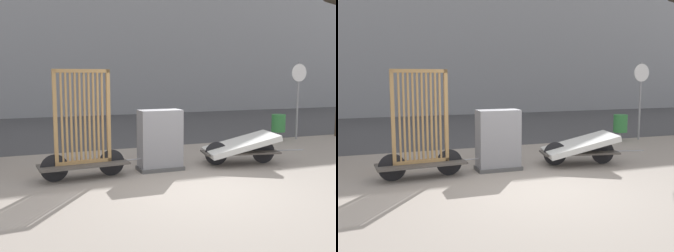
% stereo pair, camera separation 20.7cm
% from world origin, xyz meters
% --- Properties ---
extents(ground_plane, '(60.00, 60.00, 0.00)m').
position_xyz_m(ground_plane, '(0.00, 0.00, 0.00)').
color(ground_plane, gray).
extents(road_strip, '(56.00, 9.59, 0.01)m').
position_xyz_m(road_strip, '(0.00, 9.25, 0.00)').
color(road_strip, '#424244').
rests_on(road_strip, ground_plane).
extents(building_facade, '(48.00, 4.00, 11.87)m').
position_xyz_m(building_facade, '(0.00, 16.04, 5.93)').
color(building_facade, gray).
rests_on(building_facade, ground_plane).
extents(bike_cart_with_bedframe, '(2.48, 0.76, 2.17)m').
position_xyz_m(bike_cart_with_bedframe, '(-1.79, 1.58, 0.74)').
color(bike_cart_with_bedframe, '#4C4742').
rests_on(bike_cart_with_bedframe, ground_plane).
extents(bike_cart_with_mattress, '(2.47, 1.33, 0.73)m').
position_xyz_m(bike_cart_with_mattress, '(1.80, 1.58, 0.42)').
color(bike_cart_with_mattress, '#4C4742').
rests_on(bike_cart_with_mattress, ground_plane).
extents(utility_cabinet, '(0.98, 0.51, 1.32)m').
position_xyz_m(utility_cabinet, '(-0.13, 1.72, 0.62)').
color(utility_cabinet, '#4C4C4C').
rests_on(utility_cabinet, ground_plane).
extents(trash_bin, '(0.43, 0.43, 0.83)m').
position_xyz_m(trash_bin, '(4.74, 4.10, 0.55)').
color(trash_bin, gray).
rests_on(trash_bin, ground_plane).
extents(sign_post, '(0.56, 0.06, 2.47)m').
position_xyz_m(sign_post, '(5.46, 4.09, 1.61)').
color(sign_post, gray).
rests_on(sign_post, ground_plane).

